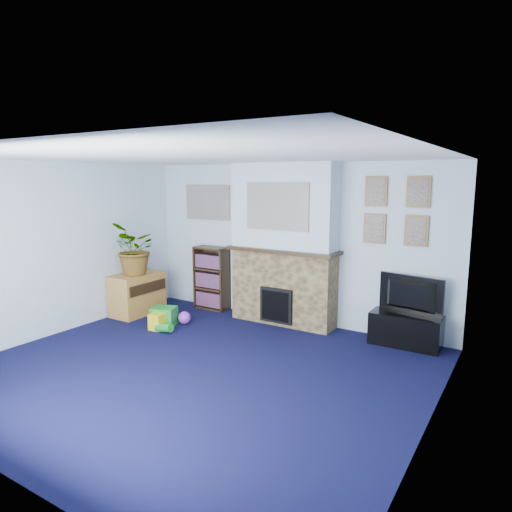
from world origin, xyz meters
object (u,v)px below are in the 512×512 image
Objects in this scene: television at (408,295)px; tv_stand at (406,329)px; sideboard at (137,293)px; bookshelf at (212,279)px.

tv_stand is at bearing 101.02° from television.
tv_stand is 1.06× the size of sideboard.
bookshelf is (-3.22, 0.06, -0.17)m from television.
sideboard is (-0.85, -0.88, -0.15)m from bookshelf.
television reaches higher than sideboard.
bookshelf reaches higher than tv_stand.
sideboard is (-4.07, -0.82, -0.32)m from television.
tv_stand is at bearing -1.36° from bookshelf.
tv_stand is 0.86× the size of bookshelf.
bookshelf is (-3.22, 0.08, 0.28)m from tv_stand.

